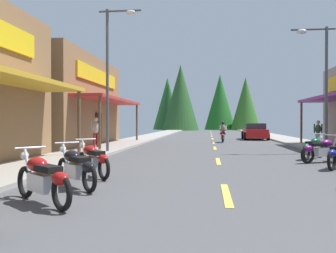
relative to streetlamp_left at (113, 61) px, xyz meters
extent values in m
cube|color=#4C4C4F|center=(4.93, 8.44, -4.49)|extent=(9.63, 82.04, 0.10)
cube|color=#9E9991|center=(-1.21, 8.44, -4.38)|extent=(2.66, 82.04, 0.12)
cube|color=#9E9991|center=(11.07, 8.44, -4.38)|extent=(2.66, 82.04, 0.12)
cube|color=#E0C64C|center=(4.93, -9.28, -4.43)|extent=(0.16, 2.40, 0.01)
cube|color=#E0C64C|center=(4.93, -2.92, -4.43)|extent=(0.16, 2.40, 0.01)
cube|color=#E0C64C|center=(4.93, 3.95, -4.43)|extent=(0.16, 2.40, 0.01)
cube|color=#E0C64C|center=(4.93, 9.26, -4.43)|extent=(0.16, 2.40, 0.01)
cube|color=#E0C64C|center=(4.93, 15.67, -4.43)|extent=(0.16, 2.40, 0.01)
cube|color=#E0C64C|center=(4.93, 21.53, -4.43)|extent=(0.16, 2.40, 0.01)
cube|color=#E0C64C|center=(4.93, 27.05, -4.43)|extent=(0.16, 2.40, 0.01)
cube|color=#E0C64C|center=(4.93, 33.92, -4.43)|extent=(0.16, 2.40, 0.01)
cube|color=#E0C64C|center=(4.93, 40.60, -4.43)|extent=(0.16, 2.40, 0.01)
cylinder|color=brown|center=(-0.94, -2.05, -3.03)|extent=(0.14, 0.14, 2.82)
cube|color=olive|center=(-6.02, 5.64, -1.60)|extent=(6.97, 11.02, 5.67)
cube|color=#B72D28|center=(-1.64, 5.64, -1.54)|extent=(1.80, 9.92, 0.16)
cylinder|color=brown|center=(-0.94, 0.88, -3.03)|extent=(0.14, 0.14, 2.82)
cylinder|color=brown|center=(-0.94, 10.40, -3.03)|extent=(0.14, 0.14, 2.82)
cube|color=yellow|center=(-2.48, 5.64, -0.01)|extent=(0.10, 7.72, 0.90)
cube|color=black|center=(-2.50, 5.64, -3.39)|extent=(0.08, 1.10, 2.10)
cube|color=#8C338C|center=(11.50, 4.35, -1.54)|extent=(1.80, 8.15, 0.16)
cylinder|color=brown|center=(10.80, 8.22, -3.03)|extent=(0.14, 0.14, 2.82)
cylinder|color=#474C51|center=(-0.28, 0.00, -0.97)|extent=(0.14, 0.14, 6.93)
cylinder|color=#474C51|center=(0.34, 0.00, 2.40)|extent=(2.05, 0.10, 0.10)
ellipsoid|color=silver|center=(0.87, 0.00, 2.30)|extent=(0.50, 0.30, 0.24)
cylinder|color=#474C51|center=(10.15, 1.00, -1.41)|extent=(0.14, 0.14, 6.05)
cylinder|color=#474C51|center=(9.52, 1.00, 1.51)|extent=(2.05, 0.10, 0.10)
ellipsoid|color=silver|center=(9.00, 1.00, 1.41)|extent=(0.50, 0.30, 0.24)
torus|color=black|center=(8.36, -5.24, -4.12)|extent=(0.47, 0.57, 0.64)
ellipsoid|color=navy|center=(8.39, -5.20, -3.89)|extent=(0.46, 0.50, 0.24)
torus|color=black|center=(8.15, -3.33, -4.12)|extent=(0.60, 0.42, 0.64)
cube|color=silver|center=(8.78, -2.94, -4.04)|extent=(0.74, 0.61, 0.32)
ellipsoid|color=#721972|center=(8.95, -2.83, -3.72)|extent=(0.64, 0.57, 0.28)
cube|color=black|center=(8.57, -3.07, -3.76)|extent=(0.66, 0.55, 0.12)
ellipsoid|color=#721972|center=(8.19, -3.31, -3.89)|extent=(0.50, 0.44, 0.24)
cylinder|color=silver|center=(9.31, -2.61, -3.79)|extent=(0.35, 0.25, 0.71)
cylinder|color=silver|center=(9.21, -2.68, -3.42)|extent=(0.35, 0.53, 0.04)
torus|color=black|center=(9.27, -1.04, -4.12)|extent=(0.46, 0.58, 0.64)
torus|color=black|center=(8.39, -2.25, -4.12)|extent=(0.46, 0.58, 0.64)
cube|color=silver|center=(8.83, -1.65, -4.04)|extent=(0.64, 0.73, 0.32)
ellipsoid|color=#0C5933|center=(8.95, -1.49, -3.72)|extent=(0.59, 0.64, 0.28)
cube|color=black|center=(8.68, -1.85, -3.76)|extent=(0.58, 0.65, 0.12)
ellipsoid|color=#0C5933|center=(8.41, -2.21, -3.89)|extent=(0.45, 0.50, 0.24)
cylinder|color=silver|center=(9.20, -1.15, -3.79)|extent=(0.27, 0.33, 0.71)
cylinder|color=silver|center=(9.12, -1.25, -3.42)|extent=(0.51, 0.39, 0.04)
sphere|color=white|center=(9.29, -1.02, -3.59)|extent=(0.16, 0.16, 0.16)
torus|color=black|center=(0.92, -10.06, -4.12)|extent=(0.56, 0.48, 0.64)
torus|color=black|center=(2.08, -11.02, -4.12)|extent=(0.56, 0.48, 0.64)
cube|color=silver|center=(1.50, -10.54, -4.04)|extent=(0.72, 0.66, 0.32)
ellipsoid|color=#A51414|center=(1.35, -10.41, -3.72)|extent=(0.64, 0.60, 0.28)
cube|color=black|center=(1.69, -10.70, -3.76)|extent=(0.64, 0.60, 0.12)
ellipsoid|color=#A51414|center=(2.04, -10.98, -3.89)|extent=(0.49, 0.47, 0.24)
cylinder|color=silver|center=(1.02, -10.14, -3.79)|extent=(0.32, 0.28, 0.71)
cylinder|color=silver|center=(1.12, -10.22, -3.42)|extent=(0.41, 0.49, 0.04)
sphere|color=white|center=(0.90, -10.04, -3.59)|extent=(0.16, 0.16, 0.16)
torus|color=black|center=(0.99, -8.35, -4.12)|extent=(0.51, 0.53, 0.64)
torus|color=black|center=(2.03, -9.43, -4.12)|extent=(0.51, 0.53, 0.64)
cube|color=silver|center=(1.51, -8.89, -4.04)|extent=(0.69, 0.70, 0.32)
ellipsoid|color=black|center=(1.37, -8.75, -3.72)|extent=(0.62, 0.63, 0.28)
cube|color=black|center=(1.68, -9.07, -3.76)|extent=(0.62, 0.63, 0.12)
ellipsoid|color=black|center=(1.99, -9.40, -3.89)|extent=(0.48, 0.48, 0.24)
cylinder|color=silver|center=(1.08, -8.44, -3.79)|extent=(0.30, 0.31, 0.71)
cylinder|color=silver|center=(1.17, -8.53, -3.42)|extent=(0.46, 0.44, 0.04)
sphere|color=white|center=(0.97, -8.33, -3.59)|extent=(0.16, 0.16, 0.16)
torus|color=black|center=(0.87, -6.63, -4.12)|extent=(0.49, 0.55, 0.64)
torus|color=black|center=(1.85, -7.77, -4.12)|extent=(0.49, 0.55, 0.64)
cube|color=silver|center=(1.36, -7.20, -4.04)|extent=(0.67, 0.71, 0.32)
ellipsoid|color=#A51414|center=(1.23, -7.05, -3.72)|extent=(0.61, 0.63, 0.28)
cube|color=black|center=(1.52, -7.39, -3.76)|extent=(0.60, 0.64, 0.12)
ellipsoid|color=#A51414|center=(1.82, -7.73, -3.89)|extent=(0.47, 0.49, 0.24)
cylinder|color=silver|center=(0.95, -6.73, -3.79)|extent=(0.29, 0.32, 0.71)
cylinder|color=silver|center=(1.03, -6.82, -3.42)|extent=(0.48, 0.42, 0.04)
sphere|color=white|center=(0.85, -6.61, -3.59)|extent=(0.16, 0.16, 0.16)
torus|color=black|center=(5.70, 10.85, -4.12)|extent=(0.15, 0.65, 0.64)
torus|color=black|center=(5.58, 9.36, -4.12)|extent=(0.15, 0.65, 0.64)
cube|color=silver|center=(5.64, 10.10, -4.04)|extent=(0.34, 0.72, 0.32)
ellipsoid|color=#A51414|center=(5.65, 10.30, -3.72)|extent=(0.36, 0.58, 0.28)
cube|color=black|center=(5.62, 9.85, -3.76)|extent=(0.33, 0.62, 0.12)
ellipsoid|color=#A51414|center=(5.58, 9.41, -3.89)|extent=(0.28, 0.46, 0.24)
cylinder|color=silver|center=(5.69, 10.72, -3.79)|extent=(0.09, 0.37, 0.71)
cylinder|color=silver|center=(5.68, 10.60, -3.42)|extent=(0.60, 0.09, 0.04)
sphere|color=white|center=(5.70, 10.88, -3.59)|extent=(0.16, 0.16, 0.16)
ellipsoid|color=#726659|center=(5.63, 9.95, -3.39)|extent=(0.41, 0.41, 0.64)
sphere|color=black|center=(5.63, 10.00, -2.99)|extent=(0.24, 0.24, 0.24)
cylinder|color=#726659|center=(5.48, 10.14, -3.74)|extent=(0.17, 0.43, 0.24)
cylinder|color=#726659|center=(5.44, 10.27, -3.39)|extent=(0.14, 0.51, 0.40)
cylinder|color=#726659|center=(5.80, 10.11, -3.74)|extent=(0.17, 0.43, 0.24)
cylinder|color=#726659|center=(5.86, 10.24, -3.39)|extent=(0.14, 0.51, 0.40)
cylinder|color=#B2A599|center=(11.20, 5.59, -4.03)|extent=(0.14, 0.14, 0.81)
cylinder|color=#B2A599|center=(11.03, 5.54, -4.03)|extent=(0.14, 0.14, 0.81)
ellipsoid|color=#3F593F|center=(11.12, 5.56, -3.34)|extent=(0.41, 0.34, 0.57)
cylinder|color=#3F593F|center=(11.35, 5.62, -3.31)|extent=(0.09, 0.09, 0.55)
cylinder|color=#3F593F|center=(10.88, 5.50, -3.31)|extent=(0.09, 0.09, 0.55)
sphere|color=tan|center=(11.12, 5.56, -2.93)|extent=(0.22, 0.22, 0.22)
cylinder|color=maroon|center=(-1.57, 2.51, -3.99)|extent=(0.14, 0.14, 0.89)
cylinder|color=maroon|center=(-1.72, 2.42, -3.99)|extent=(0.14, 0.14, 0.89)
ellipsoid|color=#B2A599|center=(-1.64, 2.46, -3.23)|extent=(0.44, 0.41, 0.63)
cylinder|color=#B2A599|center=(-1.44, 2.59, -3.19)|extent=(0.09, 0.09, 0.60)
cylinder|color=#B2A599|center=(-1.85, 2.34, -3.19)|extent=(0.09, 0.09, 0.60)
sphere|color=beige|center=(-1.64, 2.46, -2.78)|extent=(0.24, 0.24, 0.24)
cube|color=#B21919|center=(8.55, 14.73, -3.89)|extent=(1.90, 4.34, 0.70)
cube|color=#262D38|center=(8.54, 14.58, -3.34)|extent=(1.65, 2.24, 0.60)
cylinder|color=black|center=(7.66, 16.21, -4.11)|extent=(0.24, 0.67, 0.66)
cylinder|color=black|center=(9.50, 16.16, -4.11)|extent=(0.24, 0.67, 0.66)
cylinder|color=black|center=(7.59, 13.31, -4.11)|extent=(0.24, 0.67, 0.66)
cylinder|color=black|center=(9.43, 13.26, -4.11)|extent=(0.24, 0.67, 0.66)
cone|color=#265123|center=(-0.47, 48.21, 1.52)|extent=(6.67, 6.67, 11.91)
cone|color=#2A5823|center=(-1.08, 51.28, -0.42)|extent=(4.50, 4.50, 8.03)
cone|color=#214F23|center=(-3.16, 52.72, 0.08)|extent=(5.05, 5.05, 9.02)
cone|color=#255123|center=(-0.10, 51.29, -0.08)|extent=(4.88, 4.88, 8.72)
cone|color=#316623|center=(11.44, 51.09, 0.47)|extent=(5.50, 5.50, 9.82)
cone|color=#216323|center=(6.82, 53.79, 0.95)|extent=(6.03, 6.03, 10.78)
cone|color=#226923|center=(-3.55, 54.22, 0.74)|extent=(5.80, 5.80, 10.35)
camera|label=1|loc=(4.55, -16.84, -2.91)|focal=38.35mm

